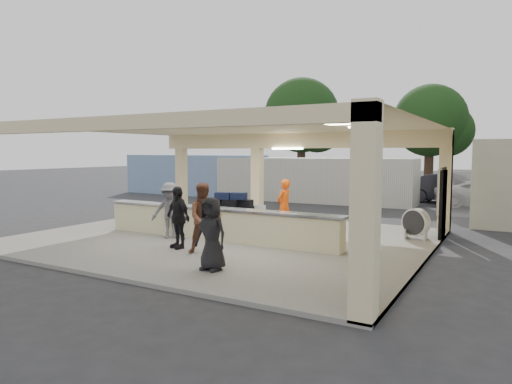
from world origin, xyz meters
The scene contains 16 objects.
ground centered at (0.00, 0.00, 0.00)m, with size 120.00×120.00×0.00m, color #252527.
pavilion centered at (0.21, 0.66, 1.35)m, with size 12.01×10.00×3.55m.
baggage_counter centered at (0.00, -0.50, 0.59)m, with size 8.20×0.58×0.98m.
luggage_cart centered at (-0.55, 1.00, 0.79)m, with size 2.40×1.70×1.29m.
drum_fan centered at (5.28, 2.58, 0.60)m, with size 0.88×0.59×0.94m.
baggage_handler centered at (1.19, 1.78, 0.97)m, with size 0.64×0.35×1.75m, color #E44E0C.
passenger_a centered at (0.82, -2.19, 1.02)m, with size 0.90×0.39×1.85m, color brown.
passenger_b centered at (-0.20, -2.03, 0.96)m, with size 1.00×0.37×1.71m, color black.
passenger_c centered at (-1.35, -1.00, 0.96)m, with size 1.11×0.39×1.72m, color #505155.
passenger_d centered at (1.97, -3.52, 0.92)m, with size 0.80×0.33×1.64m, color black.
car_white_a centered at (6.70, 13.50, 0.67)m, with size 2.22×4.68×1.34m, color white.
car_dark centered at (4.99, 14.45, 0.80)m, with size 1.68×4.77×1.59m, color black.
container_white centered at (-1.95, 11.77, 1.21)m, with size 11.16×2.23×2.42m, color #BBBBB7.
container_blue centered at (-10.33, 12.05, 1.28)m, with size 9.85×2.36×2.56m, color #799AC1.
tree_left centered at (-7.68, 24.16, 5.59)m, with size 6.60×6.30×9.00m.
tree_mid centered at (2.32, 26.16, 4.96)m, with size 6.00×5.60×8.00m.
Camera 1 is at (7.79, -11.80, 2.74)m, focal length 32.00 mm.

